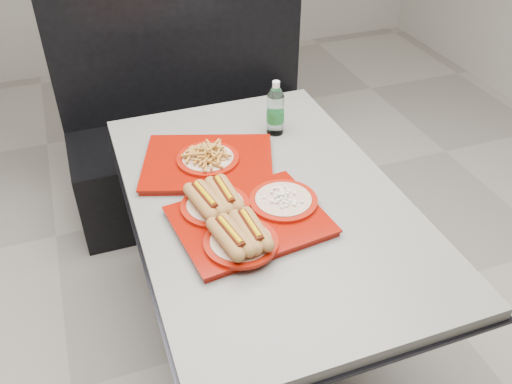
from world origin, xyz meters
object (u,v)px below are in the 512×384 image
object	(u,v)px
booth_bench	(193,130)
tray_far	(208,160)
water_bottle	(275,111)
diner_table	(266,231)
tray_near	(244,217)

from	to	relation	value
booth_bench	tray_far	xyz separation A→B (m)	(-0.14, -0.86, 0.38)
water_bottle	booth_bench	bearing A→B (deg)	104.33
booth_bench	tray_far	size ratio (longest dim) A/B	2.40
diner_table	tray_far	world-z (taller)	tray_far
diner_table	tray_near	world-z (taller)	tray_near
tray_far	tray_near	bearing A→B (deg)	-87.70
booth_bench	tray_near	xyz separation A→B (m)	(-0.12, -1.22, 0.39)
diner_table	water_bottle	distance (m)	0.50
diner_table	tray_far	bearing A→B (deg)	120.39
diner_table	water_bottle	xyz separation A→B (m)	(0.18, 0.38, 0.26)
tray_far	water_bottle	bearing A→B (deg)	24.09
diner_table	water_bottle	bearing A→B (deg)	64.50
tray_far	booth_bench	bearing A→B (deg)	80.75
diner_table	water_bottle	size ratio (longest dim) A/B	6.32
tray_near	tray_far	bearing A→B (deg)	92.30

